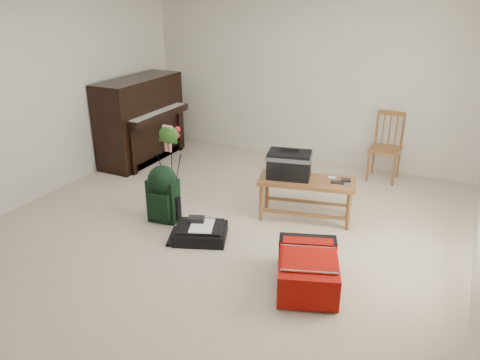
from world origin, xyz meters
The scene contains 10 objects.
floor centered at (0.00, 0.00, 0.00)m, with size 5.00×5.50×0.01m, color beige.
wall_back centered at (0.00, 2.75, 1.25)m, with size 5.00×0.04×2.50m, color beige.
wall_left centered at (-2.50, 0.00, 1.25)m, with size 0.04×5.50×2.50m, color beige.
piano centered at (-2.19, 1.60, 0.60)m, with size 0.71×1.50×1.25m.
bench centered at (0.57, 0.81, 0.59)m, with size 1.14×0.66×0.83m.
dining_chair centered at (1.29, 2.43, 0.45)m, with size 0.40×0.40×0.93m.
red_suitcase centered at (1.17, -0.42, 0.17)m, with size 0.74×0.91×0.33m.
black_duffel centered at (-0.12, -0.17, 0.08)m, with size 0.66×0.60×0.23m.
green_backpack centered at (-0.71, 0.02, 0.37)m, with size 0.35×0.33×0.66m.
flower_stand centered at (-0.90, 0.47, 0.50)m, with size 0.33×0.33×1.02m.
Camera 1 is at (2.19, -3.89, 2.50)m, focal length 35.00 mm.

